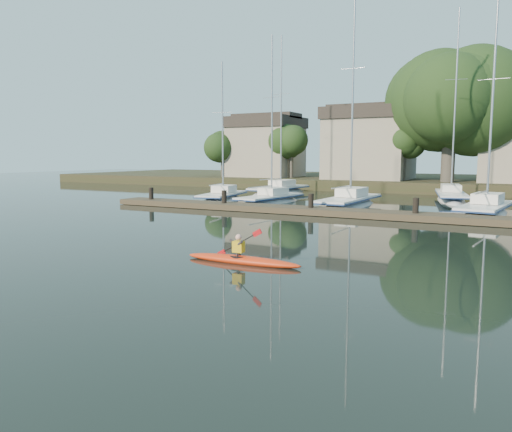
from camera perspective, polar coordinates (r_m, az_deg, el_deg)
The scene contains 10 objects.
ground at distance 15.93m, azimuth -2.27°, elevation -5.63°, with size 160.00×160.00×0.00m, color black.
kayak at distance 16.19m, azimuth -1.65°, elevation -4.85°, with size 4.12×0.83×1.31m.
dock at distance 28.72m, azimuth 11.85°, elevation 0.31°, with size 34.00×2.00×1.80m.
sailboat_0 at distance 38.03m, azimuth -3.88°, elevation 1.46°, with size 3.38×7.56×11.59m.
sailboat_1 at distance 36.03m, azimuth 1.61°, elevation 1.18°, with size 2.85×8.13×13.02m.
sailboat_2 at distance 34.20m, azimuth 10.56°, elevation 0.72°, with size 2.55×9.56×15.70m.
sailboat_3 at distance 31.91m, azimuth 24.71°, elevation -0.26°, with size 3.23×8.56×13.46m.
sailboat_5 at distance 45.05m, azimuth 2.67°, elevation 2.33°, with size 3.09×9.34×15.18m.
sailboat_6 at distance 41.44m, azimuth 21.36°, elevation 1.46°, with size 3.82×10.07×15.68m.
shore at distance 54.09m, azimuth 21.36°, elevation 6.27°, with size 90.00×25.25×12.75m.
Camera 1 is at (7.80, -13.45, 3.49)m, focal length 35.00 mm.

